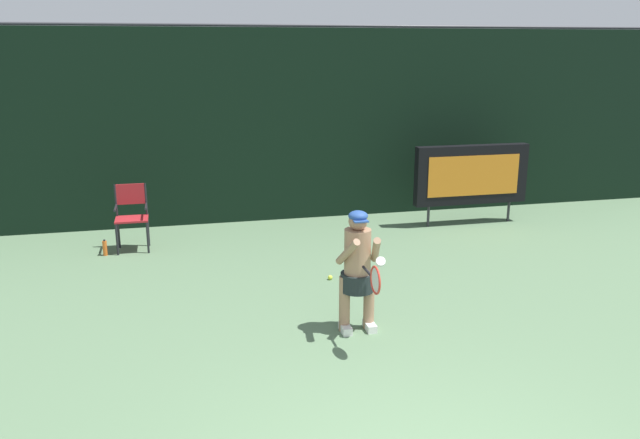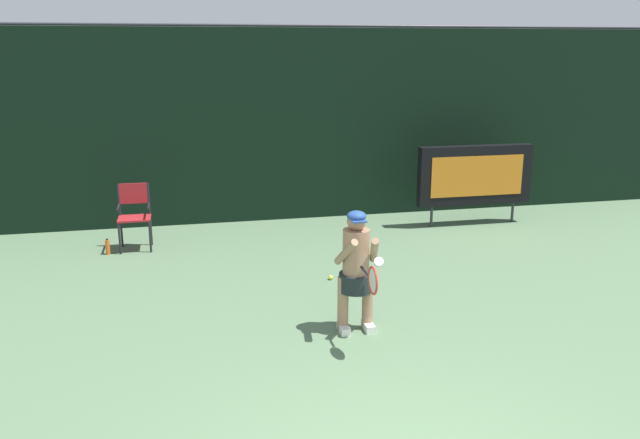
{
  "view_description": "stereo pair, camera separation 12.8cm",
  "coord_description": "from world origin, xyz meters",
  "px_view_note": "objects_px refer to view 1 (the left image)",
  "views": [
    {
      "loc": [
        -1.63,
        -3.53,
        3.25
      ],
      "look_at": [
        0.24,
        4.45,
        1.05
      ],
      "focal_mm": 36.11,
      "sensor_mm": 36.0,
      "label": 1
    },
    {
      "loc": [
        -1.51,
        -3.55,
        3.25
      ],
      "look_at": [
        0.24,
        4.45,
        1.05
      ],
      "focal_mm": 36.11,
      "sensor_mm": 36.0,
      "label": 2
    }
  ],
  "objects_px": {
    "tennis_player": "(358,267)",
    "scoreboard": "(471,175)",
    "tennis_racket": "(375,279)",
    "tennis_ball_loose": "(330,277)",
    "umpire_chair": "(132,213)",
    "water_bottle": "(105,248)"
  },
  "relations": [
    {
      "from": "tennis_player",
      "to": "scoreboard",
      "type": "bearing_deg",
      "value": 50.0
    },
    {
      "from": "tennis_racket",
      "to": "tennis_ball_loose",
      "type": "height_order",
      "value": "tennis_racket"
    },
    {
      "from": "scoreboard",
      "to": "umpire_chair",
      "type": "height_order",
      "value": "scoreboard"
    },
    {
      "from": "water_bottle",
      "to": "tennis_player",
      "type": "xyz_separation_m",
      "value": [
        3.15,
        -3.64,
        0.67
      ]
    },
    {
      "from": "scoreboard",
      "to": "tennis_ball_loose",
      "type": "distance_m",
      "value": 4.16
    },
    {
      "from": "umpire_chair",
      "to": "tennis_racket",
      "type": "xyz_separation_m",
      "value": [
        2.71,
        -4.53,
        0.25
      ]
    },
    {
      "from": "umpire_chair",
      "to": "tennis_player",
      "type": "distance_m",
      "value": 4.73
    },
    {
      "from": "water_bottle",
      "to": "tennis_racket",
      "type": "height_order",
      "value": "tennis_racket"
    },
    {
      "from": "umpire_chair",
      "to": "tennis_ball_loose",
      "type": "relative_size",
      "value": 15.88
    },
    {
      "from": "scoreboard",
      "to": "tennis_racket",
      "type": "height_order",
      "value": "scoreboard"
    },
    {
      "from": "tennis_player",
      "to": "tennis_ball_loose",
      "type": "distance_m",
      "value": 1.88
    },
    {
      "from": "scoreboard",
      "to": "water_bottle",
      "type": "bearing_deg",
      "value": -176.24
    },
    {
      "from": "umpire_chair",
      "to": "tennis_racket",
      "type": "distance_m",
      "value": 5.28
    },
    {
      "from": "umpire_chair",
      "to": "tennis_player",
      "type": "relative_size",
      "value": 0.74
    },
    {
      "from": "scoreboard",
      "to": "tennis_player",
      "type": "height_order",
      "value": "scoreboard"
    },
    {
      "from": "tennis_racket",
      "to": "umpire_chair",
      "type": "bearing_deg",
      "value": 137.39
    },
    {
      "from": "tennis_racket",
      "to": "tennis_ball_loose",
      "type": "bearing_deg",
      "value": 103.8
    },
    {
      "from": "water_bottle",
      "to": "tennis_player",
      "type": "relative_size",
      "value": 0.18
    },
    {
      "from": "water_bottle",
      "to": "tennis_racket",
      "type": "distance_m",
      "value": 5.37
    },
    {
      "from": "tennis_player",
      "to": "tennis_racket",
      "type": "height_order",
      "value": "tennis_player"
    },
    {
      "from": "tennis_ball_loose",
      "to": "umpire_chair",
      "type": "bearing_deg",
      "value": 142.55
    },
    {
      "from": "scoreboard",
      "to": "tennis_player",
      "type": "relative_size",
      "value": 1.51
    }
  ]
}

